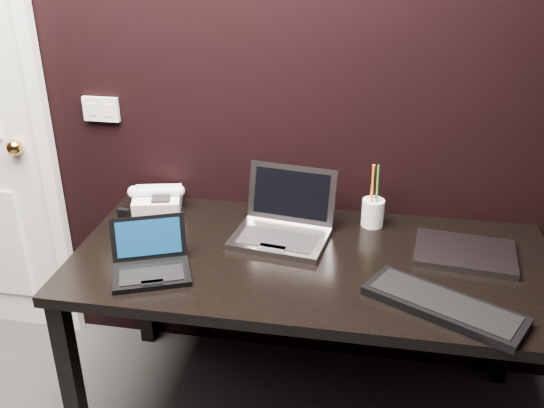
% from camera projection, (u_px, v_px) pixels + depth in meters
% --- Properties ---
extents(wall_back, '(4.00, 0.00, 4.00)m').
position_uv_depth(wall_back, '(249.00, 71.00, 2.31)').
color(wall_back, black).
rests_on(wall_back, ground).
extents(wall_switch, '(0.15, 0.02, 0.10)m').
position_uv_depth(wall_switch, '(101.00, 109.00, 2.47)').
color(wall_switch, silver).
rests_on(wall_switch, wall_back).
extents(desk, '(1.70, 0.80, 0.74)m').
position_uv_depth(desk, '(310.00, 276.00, 2.19)').
color(desk, black).
rests_on(desk, ground).
extents(netbook, '(0.32, 0.31, 0.16)m').
position_uv_depth(netbook, '(151.00, 263.00, 2.06)').
color(netbook, black).
rests_on(netbook, desk).
extents(silver_laptop, '(0.38, 0.35, 0.24)m').
position_uv_depth(silver_laptop, '(283.00, 226.00, 2.27)').
color(silver_laptop, gray).
rests_on(silver_laptop, desk).
extents(ext_keyboard, '(0.51, 0.38, 0.03)m').
position_uv_depth(ext_keyboard, '(444.00, 306.00, 1.87)').
color(ext_keyboard, black).
rests_on(ext_keyboard, desk).
extents(closed_laptop, '(0.37, 0.28, 0.02)m').
position_uv_depth(closed_laptop, '(465.00, 253.00, 2.16)').
color(closed_laptop, gray).
rests_on(closed_laptop, desk).
extents(desk_phone, '(0.24, 0.21, 0.11)m').
position_uv_depth(desk_phone, '(157.00, 199.00, 2.49)').
color(desk_phone, white).
rests_on(desk_phone, desk).
extents(mobile_phone, '(0.06, 0.05, 0.09)m').
position_uv_depth(mobile_phone, '(124.00, 223.00, 2.32)').
color(mobile_phone, black).
rests_on(mobile_phone, desk).
extents(pen_cup, '(0.11, 0.11, 0.25)m').
position_uv_depth(pen_cup, '(373.00, 211.00, 2.35)').
color(pen_cup, white).
rests_on(pen_cup, desk).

